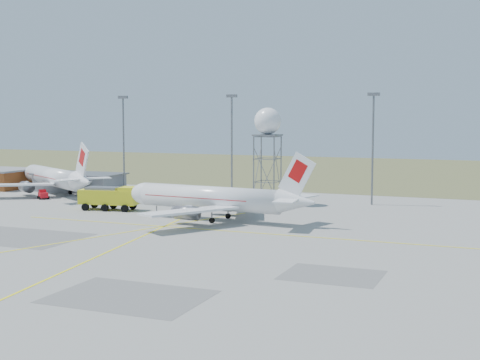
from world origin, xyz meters
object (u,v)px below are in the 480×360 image
at_px(radar_tower, 268,150).
at_px(baggage_tug, 43,195).
at_px(airliner_main, 213,199).
at_px(airliner_far, 55,178).
at_px(fire_truck, 111,199).

height_order(radar_tower, baggage_tug, radar_tower).
bearing_deg(baggage_tug, airliner_main, 23.80).
xyz_separation_m(airliner_far, baggage_tug, (2.37, -6.90, -2.79)).
bearing_deg(radar_tower, fire_truck, -142.44).
bearing_deg(airliner_far, baggage_tug, 140.75).
relative_size(airliner_main, airliner_far, 1.06).
xyz_separation_m(airliner_main, fire_truck, (-21.13, 3.54, -1.43)).
bearing_deg(airliner_main, radar_tower, -88.67).
bearing_deg(fire_truck, radar_tower, 28.87).
distance_m(airliner_far, fire_truck, 27.69).
relative_size(airliner_main, fire_truck, 3.05).
bearing_deg(baggage_tug, radar_tower, 51.32).
bearing_deg(fire_truck, airliner_far, 138.64).
xyz_separation_m(airliner_far, fire_truck, (23.27, -14.93, -1.51)).
relative_size(airliner_far, baggage_tug, 10.66).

